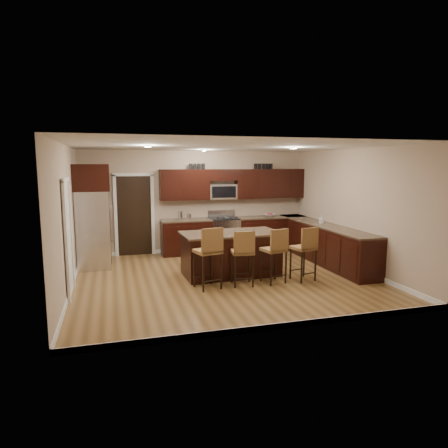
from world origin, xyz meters
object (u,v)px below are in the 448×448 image
object	(u,v)px
stool_right	(276,249)
island	(231,255)
stool_left	(209,251)
refrigerator	(93,215)
range	(224,235)
stool_mid	(243,252)
stool_extra	(306,247)

from	to	relation	value
stool_right	island	bearing A→B (deg)	115.33
island	stool_left	world-z (taller)	stool_left
stool_right	refrigerator	xyz separation A→B (m)	(-3.49, 2.31, 0.52)
range	stool_mid	distance (m)	3.12
range	stool_right	xyz separation A→B (m)	(0.19, -3.08, 0.22)
range	stool_extra	size ratio (longest dim) A/B	1.00
stool_right	refrigerator	distance (m)	4.22
range	island	size ratio (longest dim) A/B	0.53
refrigerator	stool_extra	distance (m)	4.77
island	stool_extra	size ratio (longest dim) A/B	1.91
range	refrigerator	xyz separation A→B (m)	(-3.30, -0.76, 0.74)
stool_right	refrigerator	world-z (taller)	refrigerator
stool_mid	refrigerator	world-z (taller)	refrigerator
range	stool_right	bearing A→B (deg)	-86.45
island	stool_mid	world-z (taller)	stool_mid
stool_left	island	bearing A→B (deg)	36.88
stool_left	stool_extra	distance (m)	2.00
range	stool_extra	xyz separation A→B (m)	(0.84, -3.08, 0.22)
range	stool_left	size ratio (longest dim) A/B	0.93
island	stool_mid	size ratio (longest dim) A/B	1.93
stool_extra	stool_right	bearing A→B (deg)	167.01
island	stool_mid	xyz separation A→B (m)	(-0.01, -0.84, 0.25)
island	refrigerator	bearing A→B (deg)	150.32
stool_mid	stool_right	distance (m)	0.67
stool_right	stool_mid	bearing A→B (deg)	167.04
island	stool_right	xyz separation A→B (m)	(0.67, -0.84, 0.26)
island	range	bearing A→B (deg)	75.77
stool_left	stool_extra	size ratio (longest dim) A/B	1.07
range	island	world-z (taller)	range
range	stool_mid	xyz separation A→B (m)	(-0.48, -3.08, 0.21)
stool_left	stool_right	size ratio (longest dim) A/B	1.07
stool_mid	refrigerator	distance (m)	3.68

